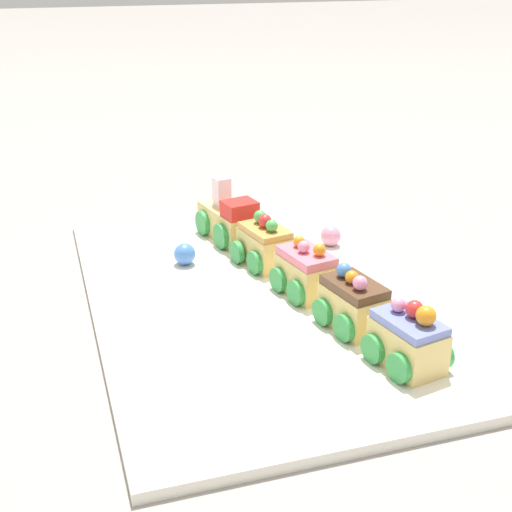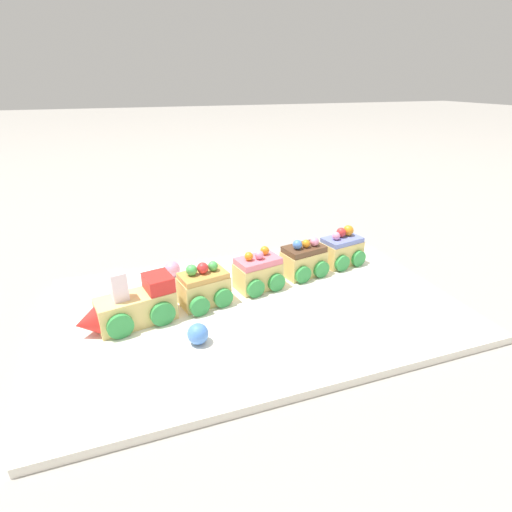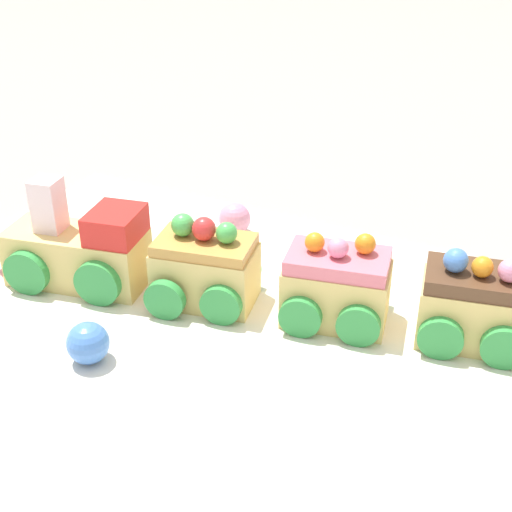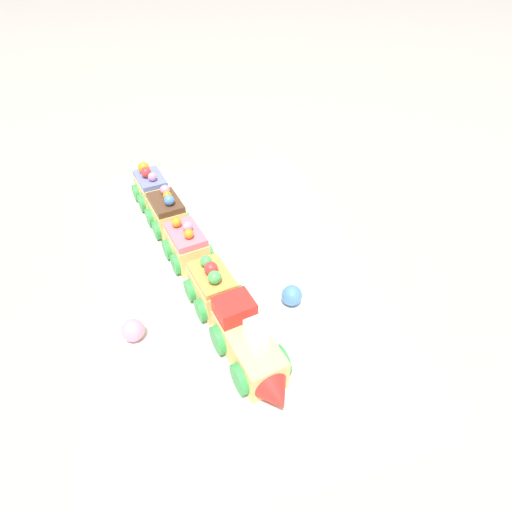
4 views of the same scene
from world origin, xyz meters
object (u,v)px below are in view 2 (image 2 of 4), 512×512
Objects in this scene: cake_car_caramel at (204,288)px; cake_car_blueberry at (341,250)px; cake_car_strawberry at (258,273)px; gumball_pink at (172,269)px; cake_car_chocolate at (303,260)px; gumball_blue at (198,334)px; cake_train_locomotive at (131,307)px.

cake_car_caramel is 0.29m from cake_car_blueberry.
cake_car_caramel and cake_car_strawberry have the same top height.
cake_car_strawberry is 2.83× the size of gumball_pink.
cake_car_chocolate is 0.26m from gumball_blue.
cake_train_locomotive is at bearing 0.03° from cake_car_caramel.
cake_car_blueberry is at bearing -179.96° from cake_car_caramel.
cake_car_blueberry is 0.32m from gumball_pink.
cake_car_chocolate is at bearing 0.31° from cake_car_blueberry.
cake_car_caramel is at bearing -0.08° from cake_car_chocolate.
cake_car_caramel is at bearing -179.97° from cake_train_locomotive.
gumball_pink is (0.22, -0.07, -0.01)m from cake_car_chocolate.
gumball_blue is (0.22, 0.14, -0.01)m from cake_car_chocolate.
cake_car_chocolate reaches higher than gumball_blue.
gumball_blue is (0.31, 0.16, -0.01)m from cake_car_blueberry.
cake_car_strawberry is (-0.21, -0.04, 0.00)m from cake_train_locomotive.
cake_train_locomotive is at bearing -0.04° from cake_car_chocolate.
cake_car_strawberry is at bearing -136.61° from gumball_blue.
cake_car_blueberry reaches higher than cake_car_strawberry.
cake_car_caramel is 2.84× the size of gumball_blue.
cake_car_blueberry is 2.84× the size of gumball_blue.
cake_car_caramel is at bearing 107.48° from gumball_pink.
cake_car_chocolate is 0.24m from gumball_pink.
gumball_pink is 0.21m from gumball_blue.
gumball_pink is (0.03, -0.11, -0.01)m from cake_car_caramel.
cake_car_strawberry is at bearing 0.07° from cake_car_blueberry.
cake_car_caramel is 2.83× the size of gumball_pink.
cake_car_blueberry is at bearing -179.93° from cake_car_strawberry.
cake_car_caramel is (-0.11, -0.02, 0.00)m from cake_train_locomotive.
gumball_blue is at bearing 31.68° from cake_car_strawberry.
cake_train_locomotive is 1.74× the size of cake_car_caramel.
cake_train_locomotive reaches higher than cake_car_chocolate.
cake_train_locomotive is 0.11m from cake_car_caramel.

